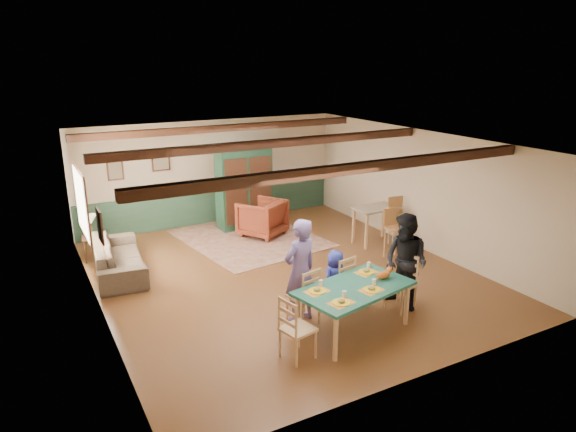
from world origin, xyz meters
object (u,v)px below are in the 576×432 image
cat (383,274)px  bar_stool_left (394,234)px  dining_table (354,309)px  armoire (244,186)px  counter_table (375,225)px  dining_chair_far_right (338,281)px  person_woman (406,262)px  sofa (119,257)px  end_table (94,248)px  dining_chair_end_right (401,283)px  dining_chair_far_left (303,295)px  person_child (335,278)px  bar_stool_right (398,222)px  dining_chair_end_left (298,328)px  person_man (300,271)px  armchair (262,218)px  table_lamp (91,226)px

cat → bar_stool_left: bar_stool_left is taller
dining_table → armoire: 5.83m
cat → counter_table: cat is taller
dining_chair_far_right → person_woman: size_ratio=0.58×
sofa → end_table: bearing=24.7°
dining_chair_far_right → dining_chair_end_right: same height
dining_chair_far_right → cat: (0.32, -0.79, 0.38)m
dining_table → bar_stool_left: bearing=39.6°
dining_chair_far_left → person_child: person_child is taller
dining_table → bar_stool_right: bearing=40.6°
dining_chair_end_left → person_man: size_ratio=0.55×
dining_chair_end_left → bar_stool_left: bearing=-69.3°
person_man → end_table: size_ratio=3.35×
person_man → bar_stool_right: size_ratio=1.57×
dining_table → dining_chair_end_left: bearing=-168.2°
person_woman → armchair: bearing=174.4°
person_woman → bar_stool_left: (1.36, 1.90, -0.30)m
dining_chair_end_right → table_lamp: (-4.32, 4.97, 0.28)m
person_woman → end_table: bearing=-150.1°
end_table → bar_stool_right: bar_stool_right is taller
dining_table → sofa: dining_table is taller
end_table → dining_chair_far_left: bearing=-60.3°
armchair → person_woman: bearing=65.4°
dining_chair_end_right → person_man: 1.84m
dining_table → bar_stool_right: 4.28m
table_lamp → dining_chair_far_left: bearing=-60.3°
person_man → person_child: size_ratio=1.72×
dining_chair_end_left → cat: bearing=-93.4°
cat → person_woman: bearing=8.1°
dining_table → armoire: (0.66, 5.76, 0.69)m
person_man → cat: (1.15, -0.71, -0.02)m
bar_stool_right → end_table: bearing=166.1°
dining_chair_end_left → end_table: bearing=8.3°
dining_chair_end_left → cat: 1.79m
dining_chair_far_left → cat: dining_chair_far_left is taller
dining_table → counter_table: bearing=47.7°
dining_table → dining_chair_far_right: (0.25, 0.81, 0.10)m
dining_chair_end_left → person_woman: (2.42, 0.51, 0.36)m
person_child → bar_stool_left: bar_stool_left is taller
person_man → counter_table: 4.23m
dining_chair_far_right → armoire: 5.00m
dining_chair_far_right → cat: size_ratio=2.64×
end_table → counter_table: bearing=-18.9°
person_child → bar_stool_left: size_ratio=0.94×
cat → bar_stool_right: 3.85m
dining_chair_far_left → counter_table: 4.24m
dining_chair_far_left → dining_chair_end_left: size_ratio=1.00×
dining_chair_far_left → dining_chair_end_right: 1.76m
end_table → counter_table: 6.36m
dining_table → person_woman: size_ratio=1.09×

